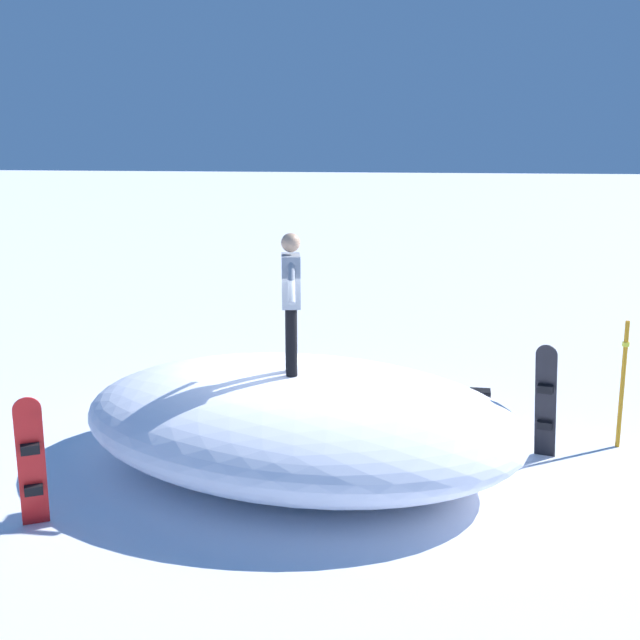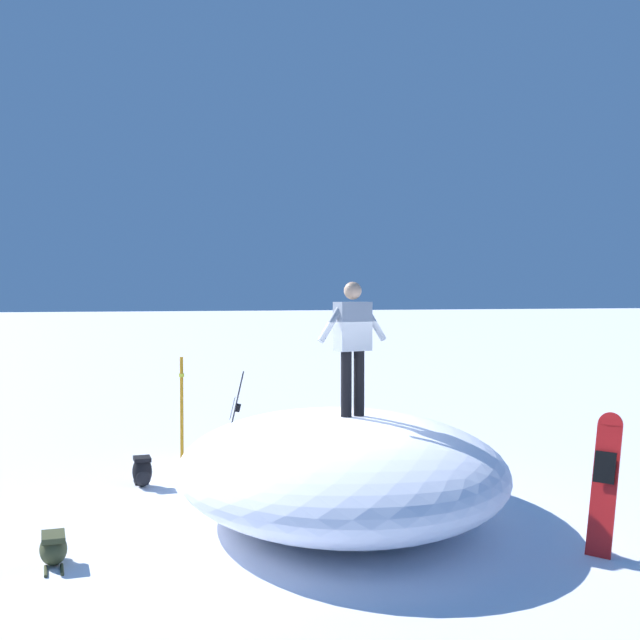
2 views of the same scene
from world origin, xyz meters
The scene contains 8 objects.
ground centered at (0.00, 0.00, 0.00)m, with size 240.00×240.00×0.00m, color white.
snow_mound centered at (-0.08, 0.37, 0.64)m, with size 5.77×4.18×1.28m, color white.
snowboarder_standing centered at (-0.03, 0.52, 2.28)m, with size 0.34×1.03×1.74m.
snowboard_primary_upright centered at (-3.16, -0.44, 0.82)m, with size 0.36×0.43×1.60m.
snowboard_secondary_upright centered at (2.27, 2.66, 0.80)m, with size 0.44×0.46×1.54m.
backpack_near centered at (0.86, -3.15, 0.17)m, with size 0.69×0.30×0.33m.
backpack_far centered at (-2.33, -1.97, 0.23)m, with size 0.55×0.30×0.45m.
trail_marker_pole centered at (-4.21, -1.14, 0.93)m, with size 0.10×0.10×1.76m.
Camera 1 is at (-2.24, 9.67, 4.01)m, focal length 44.41 mm.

